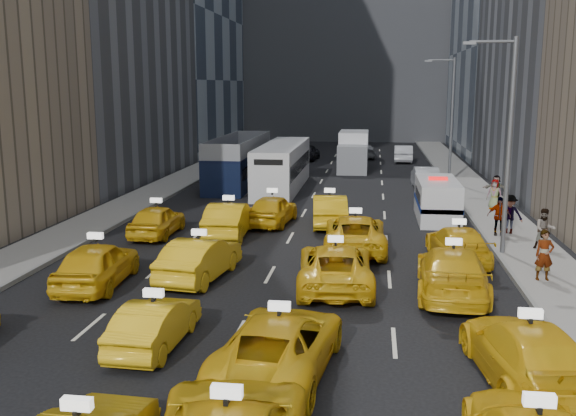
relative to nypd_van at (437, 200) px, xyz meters
name	(u,v)px	position (x,y,z in m)	size (l,w,h in m)	color
ground	(221,364)	(-7.24, -19.19, -1.04)	(160.00, 160.00, 0.00)	black
sidewalk_west	(154,193)	(-17.74, 5.81, -0.97)	(3.00, 90.00, 0.15)	gray
sidewalk_east	(481,200)	(3.26, 5.81, -0.97)	(3.00, 90.00, 0.15)	gray
curb_west	(175,193)	(-16.29, 5.81, -0.95)	(0.15, 90.00, 0.18)	slate
curb_east	(457,200)	(1.81, 5.81, -0.95)	(0.15, 90.00, 0.18)	slate
streetlight_near	(507,139)	(1.95, -7.19, 3.88)	(2.15, 0.22, 9.00)	#595B60
streetlight_far	(450,116)	(1.95, 12.81, 3.88)	(2.15, 0.22, 9.00)	#595B60
taxi_5	(155,324)	(-9.29, -18.33, -0.38)	(1.41, 4.03, 1.33)	gold
taxi_6	(279,343)	(-5.66, -19.47, -0.28)	(2.52, 5.48, 1.52)	gold
taxi_7	(527,353)	(0.34, -19.33, -0.26)	(2.20, 5.42, 1.57)	gold
taxi_8	(97,264)	(-13.13, -13.40, -0.22)	(1.94, 4.81, 1.64)	gold
taxi_9	(200,259)	(-9.72, -12.07, -0.26)	(1.66, 4.75, 1.56)	gold
taxi_10	(335,266)	(-4.68, -12.39, -0.27)	(2.57, 5.57, 1.55)	gold
taxi_11	(452,271)	(-0.67, -12.72, -0.21)	(2.33, 5.74, 1.67)	gold
taxi_12	(157,220)	(-13.60, -5.58, -0.29)	(1.78, 4.41, 1.50)	gold
taxi_13	(229,219)	(-10.17, -5.22, -0.22)	(1.74, 4.99, 1.64)	gold
taxi_14	(355,233)	(-4.14, -7.11, -0.27)	(2.58, 5.59, 1.55)	gold
taxi_15	(458,244)	(0.07, -8.39, -0.31)	(2.04, 5.03, 1.46)	gold
taxi_16	(272,210)	(-8.53, -2.35, -0.26)	(1.85, 4.59, 1.56)	gold
taxi_17	(330,210)	(-5.59, -2.17, -0.24)	(1.69, 4.85, 1.60)	gold
nypd_van	(437,200)	(0.00, 0.00, 0.00)	(2.63, 5.56, 2.31)	silver
double_decker	(239,161)	(-13.01, 10.62, 0.64)	(2.90, 11.75, 3.40)	black
city_bus	(283,167)	(-9.62, 9.14, 0.50)	(3.10, 12.16, 3.11)	silver
box_truck	(353,151)	(-5.09, 19.78, 0.53)	(2.90, 7.16, 3.20)	white
misc_car_0	(425,177)	(0.20, 10.70, -0.28)	(1.62, 4.65, 1.53)	#A8ABB0
misc_car_1	(255,156)	(-13.93, 22.22, -0.22)	(2.73, 5.91, 1.64)	black
misc_car_2	(365,151)	(-4.27, 28.81, -0.35)	(1.94, 4.77, 1.38)	gray
misc_car_3	(308,152)	(-9.64, 26.46, -0.28)	(1.80, 4.48, 1.53)	black
misc_car_4	(403,154)	(-0.64, 26.23, -0.26)	(1.65, 4.73, 1.56)	#B9BBC1
pedestrian_0	(544,255)	(2.76, -11.01, 0.03)	(0.68, 0.44, 1.85)	gray
pedestrian_1	(545,229)	(3.92, -6.41, -0.01)	(0.86, 0.47, 1.77)	gray
pedestrian_2	(510,214)	(3.05, -3.48, 0.03)	(1.19, 0.49, 1.85)	gray
pedestrian_3	(499,216)	(2.47, -3.95, 0.02)	(1.07, 0.49, 1.83)	gray
pedestrian_4	(495,194)	(3.44, 2.66, -0.04)	(0.84, 0.46, 1.71)	gray
pedestrian_5	(496,189)	(3.90, 4.75, -0.06)	(1.54, 0.44, 1.66)	gray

